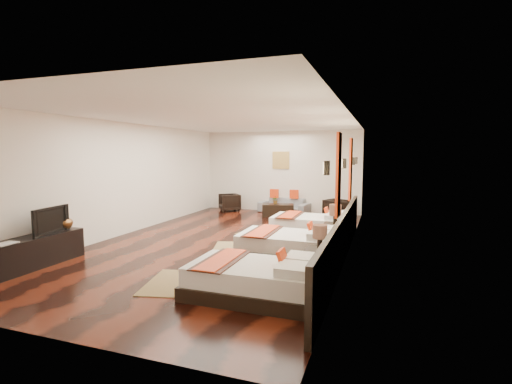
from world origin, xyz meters
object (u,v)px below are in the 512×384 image
at_px(book, 0,244).
at_px(bed_far, 310,225).
at_px(nightstand_b, 335,233).
at_px(tv, 47,220).
at_px(armchair_right, 336,208).
at_px(bed_near, 254,279).
at_px(armchair_left, 229,202).
at_px(coffee_table, 278,210).
at_px(table_plant, 276,200).
at_px(bed_mid, 289,245).
at_px(figurine, 64,221).
at_px(sofa, 284,205).
at_px(nightstand_a, 319,259).
at_px(tv_console, 35,252).

bearing_deg(book, bed_far, 49.04).
height_order(nightstand_b, tv, tv).
height_order(tv, armchair_right, tv).
bearing_deg(bed_far, bed_near, -90.00).
bearing_deg(armchair_left, book, -43.51).
relative_size(tv, coffee_table, 0.88).
relative_size(coffee_table, table_plant, 3.93).
bearing_deg(bed_near, armchair_right, 87.49).
height_order(bed_mid, bed_far, bed_mid).
bearing_deg(bed_mid, tv, -156.68).
bearing_deg(tv, armchair_left, -13.78).
height_order(figurine, armchair_right, figurine).
height_order(figurine, sofa, figurine).
height_order(bed_near, armchair_left, bed_near).
distance_m(bed_far, armchair_right, 2.79).
bearing_deg(nightstand_a, nightstand_b, 90.00).
distance_m(bed_mid, coffee_table, 4.75).
bearing_deg(figurine, armchair_right, 54.52).
relative_size(figurine, armchair_left, 0.49).
relative_size(book, sofa, 0.19).
height_order(bed_mid, nightstand_a, nightstand_a).
distance_m(figurine, coffee_table, 6.49).
height_order(tv, figurine, tv).
bearing_deg(tv_console, nightstand_b, 31.83).
height_order(bed_mid, table_plant, bed_mid).
bearing_deg(sofa, tv, -99.37).
xyz_separation_m(bed_far, nightstand_b, (0.75, -1.15, 0.09)).
height_order(armchair_right, table_plant, table_plant).
bearing_deg(bed_mid, tv_console, -154.05).
xyz_separation_m(bed_far, coffee_table, (-1.49, 2.34, -0.05)).
height_order(nightstand_a, coffee_table, nightstand_a).
bearing_deg(tv, coffee_table, -30.57).
height_order(book, coffee_table, book).
distance_m(figurine, sofa, 7.18).
height_order(sofa, table_plant, table_plant).
xyz_separation_m(bed_mid, armchair_right, (0.31, 4.95, 0.04)).
distance_m(bed_mid, figurine, 4.43).
distance_m(bed_far, book, 6.41).
distance_m(bed_mid, tv, 4.55).
distance_m(bed_near, armchair_right, 6.99).
distance_m(nightstand_a, table_plant, 5.98).
height_order(figurine, armchair_left, figurine).
distance_m(sofa, armchair_left, 1.95).
xyz_separation_m(bed_mid, tv_console, (-4.19, -2.04, 0.02)).
bearing_deg(bed_mid, armchair_left, 124.29).
bearing_deg(table_plant, nightstand_b, -56.38).
bearing_deg(nightstand_a, tv, -170.54).
bearing_deg(nightstand_b, tv_console, -148.17).
bearing_deg(nightstand_b, table_plant, 123.62).
distance_m(bed_near, nightstand_a, 1.30).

